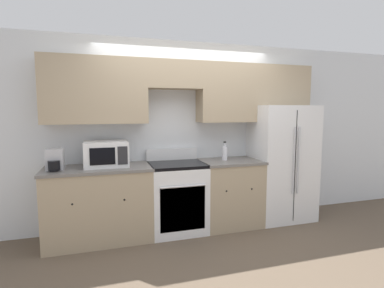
% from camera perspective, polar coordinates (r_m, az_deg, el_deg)
% --- Properties ---
extents(ground_plane, '(12.00, 12.00, 0.00)m').
position_cam_1_polar(ground_plane, '(4.05, 1.35, -17.38)').
color(ground_plane, brown).
extents(wall_back, '(8.00, 0.39, 2.60)m').
position_cam_1_polar(wall_back, '(4.26, -0.93, 5.31)').
color(wall_back, silver).
rests_on(wall_back, ground_plane).
extents(lower_cabinets_left, '(1.30, 0.64, 0.93)m').
position_cam_1_polar(lower_cabinets_left, '(4.00, -17.24, -10.84)').
color(lower_cabinets_left, tan).
rests_on(lower_cabinets_left, ground_plane).
extents(lower_cabinets_right, '(0.84, 0.64, 0.93)m').
position_cam_1_polar(lower_cabinets_right, '(4.36, 7.17, -9.15)').
color(lower_cabinets_right, tan).
rests_on(lower_cabinets_right, ground_plane).
extents(oven_range, '(0.73, 0.65, 1.09)m').
position_cam_1_polar(oven_range, '(4.11, -2.89, -10.01)').
color(oven_range, white).
rests_on(oven_range, ground_plane).
extents(refrigerator, '(0.88, 0.80, 1.71)m').
position_cam_1_polar(refrigerator, '(4.75, 16.30, -3.32)').
color(refrigerator, white).
rests_on(refrigerator, ground_plane).
extents(microwave, '(0.53, 0.41, 0.32)m').
position_cam_1_polar(microwave, '(3.91, -16.00, -1.81)').
color(microwave, white).
rests_on(microwave, lower_cabinets_left).
extents(bottle, '(0.08, 0.08, 0.27)m').
position_cam_1_polar(bottle, '(4.25, 6.24, -1.67)').
color(bottle, silver).
rests_on(bottle, lower_cabinets_right).
extents(electric_kettle, '(0.19, 0.28, 0.25)m').
position_cam_1_polar(electric_kettle, '(3.88, -24.64, -2.84)').
color(electric_kettle, '#B7B7BC').
rests_on(electric_kettle, lower_cabinets_left).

